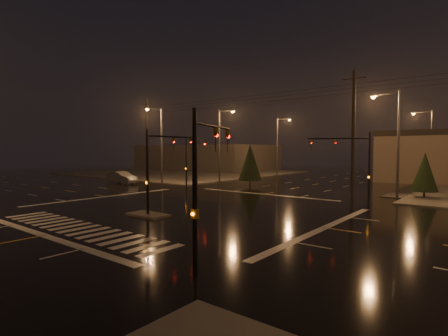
{
  "coord_description": "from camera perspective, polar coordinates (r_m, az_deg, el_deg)",
  "views": [
    {
      "loc": [
        18.87,
        -19.45,
        4.55
      ],
      "look_at": [
        0.53,
        3.79,
        3.0
      ],
      "focal_mm": 28.0,
      "sensor_mm": 36.0,
      "label": 1
    }
  ],
  "objects": [
    {
      "name": "median_island",
      "position": [
        24.79,
        -12.32,
        -7.47
      ],
      "size": [
        3.0,
        1.6,
        0.15
      ],
      "primitive_type": "cube",
      "color": "#4E4B46",
      "rests_on": "ground"
    },
    {
      "name": "signal_mast_ne",
      "position": [
        31.04,
        20.7,
        1.4
      ],
      "size": [
        4.84,
        1.86,
        6.0
      ],
      "color": "black",
      "rests_on": "ground"
    },
    {
      "name": "streetlight_3",
      "position": [
        36.29,
        26.12,
        4.67
      ],
      "size": [
        2.77,
        0.32,
        10.0
      ],
      "color": "#38383A",
      "rests_on": "ground"
    },
    {
      "name": "stop_bar_far",
      "position": [
        36.11,
        6.45,
        -4.25
      ],
      "size": [
        16.0,
        0.5,
        0.01
      ],
      "primitive_type": "cube",
      "color": "beige",
      "rests_on": "ground"
    },
    {
      "name": "streetlight_5",
      "position": [
        46.43,
        -10.46,
        4.49
      ],
      "size": [
        0.32,
        2.77,
        10.0
      ],
      "color": "#38383A",
      "rests_on": "ground"
    },
    {
      "name": "crosswalk",
      "position": [
        22.04,
        -22.54,
        -9.13
      ],
      "size": [
        15.0,
        2.6,
        0.01
      ],
      "primitive_type": "cube",
      "color": "beige",
      "rests_on": "ground"
    },
    {
      "name": "streetlight_2",
      "position": [
        61.33,
        8.94,
        4.13
      ],
      "size": [
        2.77,
        0.32,
        10.0
      ],
      "color": "#38383A",
      "rests_on": "ground"
    },
    {
      "name": "streetlight_1",
      "position": [
        48.03,
        -0.48,
        4.49
      ],
      "size": [
        2.77,
        0.32,
        10.0
      ],
      "color": "#38383A",
      "rests_on": "ground"
    },
    {
      "name": "car_crossing",
      "position": [
        49.16,
        -16.36,
        -1.49
      ],
      "size": [
        4.98,
        1.9,
        1.62
      ],
      "primitive_type": "imported",
      "rotation": [
        0.0,
        0.0,
        1.61
      ],
      "color": "#5A5D61",
      "rests_on": "ground"
    },
    {
      "name": "conifer_3",
      "position": [
        44.27,
        4.27,
        0.99
      ],
      "size": [
        2.95,
        2.95,
        5.32
      ],
      "color": "black",
      "rests_on": "ground"
    },
    {
      "name": "stop_bar_near",
      "position": [
        21.17,
        -27.34,
        -9.74
      ],
      "size": [
        16.0,
        0.5,
        0.01
      ],
      "primitive_type": "cube",
      "color": "beige",
      "rests_on": "ground"
    },
    {
      "name": "signal_mast_nw",
      "position": [
        40.99,
        -5.53,
        1.92
      ],
      "size": [
        4.84,
        1.86,
        6.0
      ],
      "color": "black",
      "rests_on": "ground"
    },
    {
      "name": "utility_pole_0",
      "position": [
        52.84,
        -12.47,
        4.64
      ],
      "size": [
        2.2,
        0.32,
        12.0
      ],
      "color": "black",
      "rests_on": "ground"
    },
    {
      "name": "utility_pole_1",
      "position": [
        35.21,
        20.34,
        5.38
      ],
      "size": [
        2.2,
        0.32,
        12.0
      ],
      "color": "black",
      "rests_on": "ground"
    },
    {
      "name": "streetlight_4",
      "position": [
        55.99,
        30.45,
        3.87
      ],
      "size": [
        2.77,
        0.32,
        10.0
      ],
      "color": "#38383A",
      "rests_on": "ground"
    },
    {
      "name": "signal_mast_se",
      "position": [
        13.02,
        -3.42,
        -0.71
      ],
      "size": [
        1.55,
        3.87,
        6.0
      ],
      "color": "black",
      "rests_on": "ground"
    },
    {
      "name": "commercial_block",
      "position": [
        81.74,
        -2.97,
        1.77
      ],
      "size": [
        30.0,
        18.0,
        5.6
      ],
      "primitive_type": "cube",
      "color": "#443F3C",
      "rests_on": "ground"
    },
    {
      "name": "signal_mast_median",
      "position": [
        25.0,
        -10.77,
        1.11
      ],
      "size": [
        0.25,
        4.59,
        6.0
      ],
      "color": "black",
      "rests_on": "ground"
    },
    {
      "name": "ground",
      "position": [
        27.48,
        -5.82,
        -6.55
      ],
      "size": [
        140.0,
        140.0,
        0.0
      ],
      "primitive_type": "plane",
      "color": "black",
      "rests_on": "ground"
    },
    {
      "name": "sidewalk_nw",
      "position": [
        69.67,
        -6.38,
        -0.72
      ],
      "size": [
        36.0,
        36.0,
        0.12
      ],
      "primitive_type": "cube",
      "color": "#4E4B46",
      "rests_on": "ground"
    },
    {
      "name": "conifer_0",
      "position": [
        37.3,
        29.94,
        -0.55
      ],
      "size": [
        2.31,
        2.31,
        4.31
      ],
      "color": "black",
      "rests_on": "ground"
    }
  ]
}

